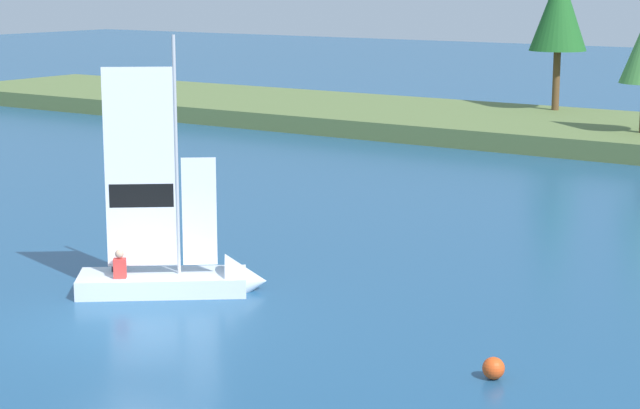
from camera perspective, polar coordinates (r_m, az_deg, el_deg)
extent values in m
plane|color=navy|center=(23.83, -9.86, -6.13)|extent=(200.00, 200.00, 0.00)
cube|color=#5B703D|center=(50.75, 15.73, 3.34)|extent=(80.00, 10.75, 0.82)
cylinder|color=brown|center=(55.95, 11.78, 6.12)|extent=(0.35, 0.35, 2.85)
cone|color=#1E5B23|center=(55.76, 11.92, 9.55)|extent=(2.72, 2.72, 3.86)
cube|color=silver|center=(26.29, -7.91, -3.92)|extent=(3.88, 3.49, 0.43)
cone|color=silver|center=(26.22, -3.74, -3.87)|extent=(1.55, 1.60, 1.29)
cylinder|color=#B7B7BC|center=(25.66, -7.23, 2.41)|extent=(0.08, 0.08, 5.42)
cube|color=white|center=(25.75, -9.00, 1.88)|extent=(1.28, 1.02, 4.47)
cube|color=black|center=(25.87, -8.96, 0.44)|extent=(1.16, 0.92, 0.54)
cube|color=white|center=(25.86, -6.08, -0.36)|extent=(0.63, 0.51, 2.48)
cylinder|color=#B7B7BC|center=(26.21, -8.85, -3.00)|extent=(1.30, 1.04, 0.06)
cube|color=red|center=(25.96, -10.02, -3.17)|extent=(0.34, 0.33, 0.45)
sphere|color=tan|center=(25.88, -10.04, -2.45)|extent=(0.20, 0.20, 0.20)
cube|color=#26262D|center=(26.57, -10.12, -2.81)|extent=(0.34, 0.33, 0.48)
sphere|color=tan|center=(26.49, -10.14, -2.08)|extent=(0.20, 0.20, 0.20)
sphere|color=#E54C19|center=(20.78, 8.71, -8.13)|extent=(0.41, 0.41, 0.41)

